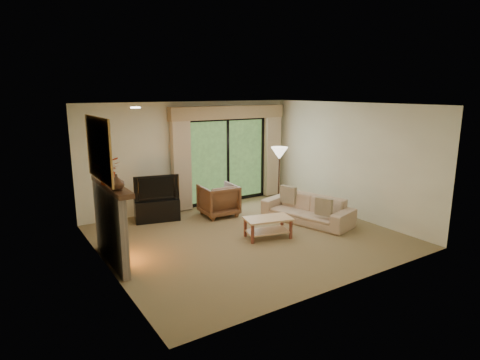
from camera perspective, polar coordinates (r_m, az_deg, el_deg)
floor at (r=8.10m, az=1.16°, el=-8.01°), size 5.50×5.50×0.00m
ceiling at (r=7.59m, az=1.25°, el=10.70°), size 5.50×5.50×0.00m
wall_back at (r=9.88m, az=-6.93°, el=3.48°), size 5.00×0.00×5.00m
wall_front at (r=5.89m, az=14.91°, el=-3.10°), size 5.00×0.00×5.00m
wall_left at (r=6.65m, az=-18.90°, el=-1.59°), size 0.00×5.00×5.00m
wall_right at (r=9.53m, az=15.08°, el=2.79°), size 0.00×5.00×5.00m
fireplace at (r=7.03m, az=-17.99°, el=-5.99°), size 0.24×1.70×1.37m
mirror at (r=6.73m, az=-19.42°, el=4.19°), size 0.07×1.45×1.02m
sliding_door at (r=10.34m, az=-1.78°, el=2.84°), size 2.26×0.10×2.16m
curtain_left at (r=9.61m, az=-8.37°, el=2.57°), size 0.45×0.18×2.35m
curtain_right at (r=10.98m, az=4.58°, el=3.91°), size 0.45×0.18×2.35m
cornice at (r=10.12m, az=-1.56°, el=9.59°), size 3.20×0.24×0.32m
media_console at (r=9.18m, az=-11.71°, el=-4.18°), size 1.05×0.65×0.49m
tv at (r=9.04m, az=-11.85°, el=-0.99°), size 0.98×0.35×0.56m
armchair at (r=9.33m, az=-3.08°, el=-2.85°), size 0.84×0.86×0.74m
sofa at (r=9.00m, az=9.52°, el=-4.10°), size 1.30×2.14×0.58m
pillow_near at (r=8.49m, az=11.84°, el=-3.76°), size 0.20×0.38×0.37m
pillow_far at (r=9.31m, az=6.88°, el=-2.09°), size 0.21×0.41×0.40m
coffee_table at (r=7.99m, az=3.99°, el=-6.78°), size 1.00×0.70×0.41m
floor_lamp at (r=9.79m, az=5.54°, el=0.24°), size 0.48×0.48×1.53m
vase at (r=6.36m, az=-17.15°, el=-0.30°), size 0.30×0.30×0.25m
branches at (r=6.78m, az=-18.29°, el=1.31°), size 0.48×0.44×0.46m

